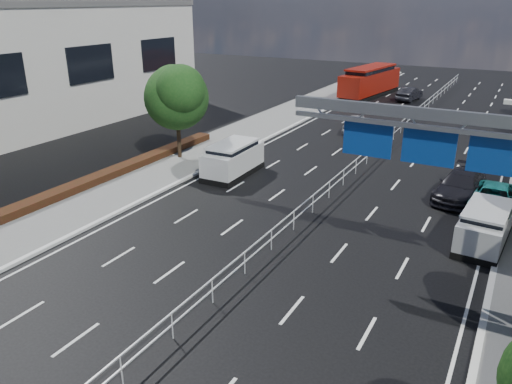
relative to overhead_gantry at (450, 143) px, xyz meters
The scene contains 13 objects.
ground 13.34m from the overhead_gantry, 123.84° to the right, with size 160.00×160.00×0.00m, color black.
median_fence 15.04m from the overhead_gantry, 118.43° to the left, with size 0.05×85.00×1.02m.
hedge_near 21.32m from the overhead_gantry, 165.85° to the right, with size 1.00×36.00×0.44m, color black.
overhead_gantry is the anchor object (origin of this frame).
near_building 37.59m from the overhead_gantry, 167.79° to the left, with size 12.00×38.00×10.00m, color beige.
near_tree_back 20.31m from the overhead_gantry, 157.03° to the left, with size 4.84×4.51×6.69m.
white_minivan 15.93m from the overhead_gantry, 153.40° to the left, with size 2.21×4.91×2.11m.
red_bus 41.26m from the overhead_gantry, 110.28° to the left, with size 4.24×11.62×3.39m.
near_car_silver 24.19m from the overhead_gantry, 115.47° to the left, with size 1.78×4.43×1.51m, color #A8AAAF.
near_car_dark 39.38m from the overhead_gantry, 104.04° to the left, with size 1.57×4.51×1.49m, color black.
silver_minivan 6.33m from the overhead_gantry, 68.44° to the left, with size 2.22×4.60×1.86m.
parked_car_teal 9.93m from the overhead_gantry, 79.57° to the left, with size 2.22×4.82×1.34m, color #186C6C.
parked_car_dark 10.71m from the overhead_gantry, 91.44° to the left, with size 2.13×5.24×1.52m, color black.
Camera 1 is at (9.05, -9.14, 10.59)m, focal length 35.00 mm.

